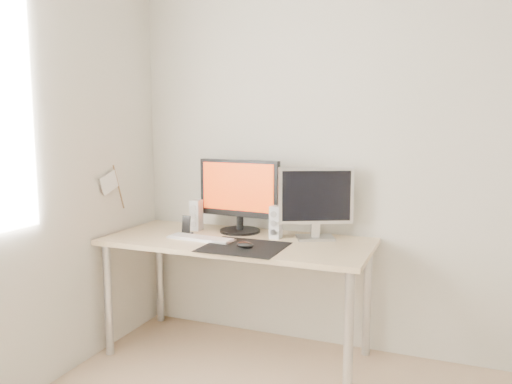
% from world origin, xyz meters
% --- Properties ---
extents(wall_back, '(3.50, 0.00, 3.50)m').
position_xyz_m(wall_back, '(0.00, 1.75, 1.25)').
color(wall_back, silver).
rests_on(wall_back, ground).
extents(mousepad, '(0.45, 0.40, 0.00)m').
position_xyz_m(mousepad, '(-0.81, 1.21, 0.73)').
color(mousepad, black).
rests_on(mousepad, desk).
extents(mouse, '(0.10, 0.06, 0.04)m').
position_xyz_m(mouse, '(-0.79, 1.18, 0.75)').
color(mouse, black).
rests_on(mouse, mousepad).
extents(desk, '(1.60, 0.70, 0.73)m').
position_xyz_m(desk, '(-0.93, 1.38, 0.65)').
color(desk, '#D1B587').
rests_on(desk, ground).
extents(main_monitor, '(0.55, 0.28, 0.47)m').
position_xyz_m(main_monitor, '(-1.00, 1.56, 0.98)').
color(main_monitor, black).
rests_on(main_monitor, desk).
extents(second_monitor, '(0.42, 0.24, 0.43)m').
position_xyz_m(second_monitor, '(-0.49, 1.56, 0.97)').
color(second_monitor, '#B6B6B8').
rests_on(second_monitor, desk).
extents(speaker_left, '(0.06, 0.08, 0.20)m').
position_xyz_m(speaker_left, '(-1.28, 1.52, 0.83)').
color(speaker_left, white).
rests_on(speaker_left, desk).
extents(speaker_right, '(0.06, 0.08, 0.20)m').
position_xyz_m(speaker_right, '(-0.72, 1.49, 0.83)').
color(speaker_right, white).
rests_on(speaker_right, desk).
extents(keyboard, '(0.43, 0.15, 0.02)m').
position_xyz_m(keyboard, '(-1.13, 1.29, 0.74)').
color(keyboard, silver).
rests_on(keyboard, desk).
extents(phone_dock, '(0.07, 0.06, 0.12)m').
position_xyz_m(phone_dock, '(-1.28, 1.37, 0.77)').
color(phone_dock, black).
rests_on(phone_dock, desk).
extents(pennant, '(0.01, 0.23, 0.29)m').
position_xyz_m(pennant, '(-1.72, 1.24, 1.05)').
color(pennant, '#A57F54').
rests_on(pennant, wall_left).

